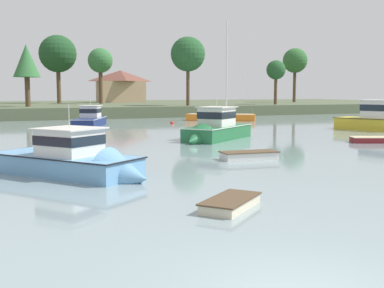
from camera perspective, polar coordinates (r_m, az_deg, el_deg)
The scene contains 16 objects.
far_shore_bank at distance 91.03m, azimuth -20.04°, elevation 4.13°, with size 173.73×55.35×1.59m, color #4C563D.
dinghy_white at distance 25.69m, azimuth 6.95°, elevation -1.53°, with size 3.22×1.60×0.61m.
cruiser_navy at distance 52.47m, azimuth -12.12°, elevation 2.74°, with size 5.26×8.46×4.33m.
dinghy_cream at distance 14.89m, azimuth 4.71°, elevation -7.34°, with size 2.71×2.53×0.46m.
cruiser_green at distance 35.73m, azimuth 2.63°, elevation 1.39°, with size 8.10×7.13×4.80m.
sailboat_orange at distance 60.93m, azimuth 3.50°, elevation 3.12°, with size 8.73×6.71×13.05m.
dinghy_maroon at distance 36.53m, azimuth 21.27°, elevation 0.40°, with size 3.64×2.67×0.57m.
cruiser_skyblue at distance 20.92m, azimuth -13.54°, elevation -2.63°, with size 6.85×8.03×4.10m.
mooring_buoy_red at distance 54.54m, azimuth -2.43°, elevation 2.56°, with size 0.44×0.44×0.49m.
shore_tree_inland_b at distance 81.13m, azimuth 10.16°, elevation 8.77°, with size 3.23×3.23×7.42m.
shore_tree_center_left at distance 87.05m, azimuth -11.08°, elevation 9.82°, with size 4.42×4.42×9.94m.
shore_tree_center at distance 73.15m, azimuth -0.50°, elevation 10.82°, with size 5.30×5.30×10.51m.
shore_tree_left_mid at distance 71.65m, azimuth -19.46°, elevation 9.39°, with size 3.77×3.77×8.82m.
shore_tree_inland_c at distance 100.58m, azimuth 12.40°, elevation 9.81°, with size 5.06×5.06×11.10m.
shore_tree_right at distance 93.13m, azimuth -15.99°, elevation 10.45°, with size 6.96×6.96×12.72m.
cottage_eastern at distance 98.86m, azimuth -8.65°, elevation 7.01°, with size 9.72×6.79×6.55m.
Camera 1 is at (-4.94, -6.61, 3.62)m, focal length 43.93 mm.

